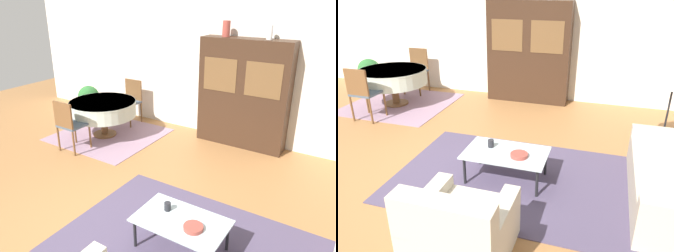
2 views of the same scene
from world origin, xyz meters
TOP-DOWN VIEW (x-y plane):
  - ground_plane at (0.00, 0.00)m, footprint 14.00×14.00m
  - wall_back at (0.00, 3.63)m, footprint 10.00×0.06m
  - area_rug at (1.21, 0.31)m, footprint 3.07×2.05m
  - dining_rug at (-1.85, 2.33)m, footprint 2.02×1.93m
  - coffee_table at (1.10, 0.27)m, footprint 1.04×0.63m
  - display_cabinet at (0.60, 3.38)m, footprint 1.67×0.41m
  - dining_table at (-1.93, 2.28)m, footprint 1.35×1.35m
  - dining_chair_near at (-1.93, 1.38)m, footprint 0.44×0.44m
  - dining_chair_far at (-1.93, 3.17)m, footprint 0.44×0.44m
  - cup at (0.87, 0.34)m, footprint 0.08×0.08m
  - bowl at (1.28, 0.20)m, footprint 0.22×0.22m
  - vase_tall at (0.18, 3.38)m, footprint 0.14×0.14m
  - vase_short at (0.97, 3.38)m, footprint 0.09×0.09m
  - potted_plant at (-3.18, 3.10)m, footprint 0.51×0.51m

SIDE VIEW (x-z plane):
  - ground_plane at x=0.00m, z-range 0.00..0.00m
  - area_rug at x=1.21m, z-range 0.00..0.01m
  - dining_rug at x=-1.85m, z-range 0.00..0.01m
  - coffee_table at x=1.10m, z-range 0.17..0.55m
  - potted_plant at x=-3.18m, z-range 0.06..0.75m
  - bowl at x=1.28m, z-range 0.39..0.44m
  - cup at x=0.87m, z-range 0.39..0.49m
  - dining_chair_near at x=-1.93m, z-range 0.08..1.05m
  - dining_chair_far at x=-1.93m, z-range 0.08..1.05m
  - dining_table at x=-1.93m, z-range 0.23..0.95m
  - display_cabinet at x=0.60m, z-range 0.00..2.03m
  - wall_back at x=0.00m, z-range 0.00..2.70m
  - vase_short at x=0.97m, z-range 2.03..2.26m
  - vase_tall at x=0.18m, z-range 2.03..2.31m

